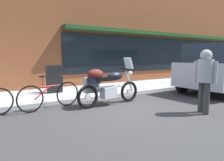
{
  "coord_description": "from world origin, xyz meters",
  "views": [
    {
      "loc": [
        -3.43,
        -4.52,
        1.46
      ],
      "look_at": [
        -0.13,
        0.77,
        0.7
      ],
      "focal_mm": 32.52,
      "sensor_mm": 36.0,
      "label": 1
    }
  ],
  "objects_px": {
    "parked_bicycle": "(50,95)",
    "sandwich_board_sign": "(55,79)",
    "pedestrian_walking": "(205,74)",
    "touring_motorcycle": "(106,85)"
  },
  "relations": [
    {
      "from": "parked_bicycle",
      "to": "sandwich_board_sign",
      "type": "bearing_deg",
      "value": 69.7
    },
    {
      "from": "parked_bicycle",
      "to": "sandwich_board_sign",
      "type": "relative_size",
      "value": 1.79
    },
    {
      "from": "pedestrian_walking",
      "to": "sandwich_board_sign",
      "type": "xyz_separation_m",
      "value": [
        -2.57,
        4.21,
        -0.39
      ]
    },
    {
      "from": "pedestrian_walking",
      "to": "sandwich_board_sign",
      "type": "bearing_deg",
      "value": 121.4
    },
    {
      "from": "parked_bicycle",
      "to": "sandwich_board_sign",
      "type": "height_order",
      "value": "sandwich_board_sign"
    },
    {
      "from": "touring_motorcycle",
      "to": "parked_bicycle",
      "type": "bearing_deg",
      "value": 164.04
    },
    {
      "from": "parked_bicycle",
      "to": "sandwich_board_sign",
      "type": "distance_m",
      "value": 1.84
    },
    {
      "from": "touring_motorcycle",
      "to": "sandwich_board_sign",
      "type": "bearing_deg",
      "value": 112.38
    },
    {
      "from": "parked_bicycle",
      "to": "sandwich_board_sign",
      "type": "xyz_separation_m",
      "value": [
        0.63,
        1.71,
        0.24
      ]
    },
    {
      "from": "touring_motorcycle",
      "to": "sandwich_board_sign",
      "type": "xyz_separation_m",
      "value": [
        -0.88,
        2.15,
        0.01
      ]
    }
  ]
}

